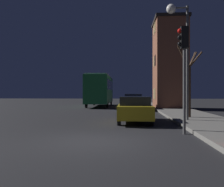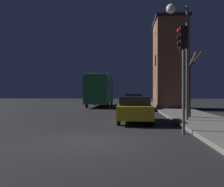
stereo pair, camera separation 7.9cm
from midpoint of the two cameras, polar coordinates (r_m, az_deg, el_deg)
name	(u,v)px [view 2 (the right image)]	position (r m, az deg, el deg)	size (l,w,h in m)	color
ground_plane	(94,141)	(8.89, -3.82, -10.83)	(120.00, 120.00, 0.00)	black
brick_building	(170,63)	(26.91, 13.19, 6.77)	(3.33, 4.70, 9.15)	brown
streetlamp	(178,32)	(14.87, 15.04, 13.34)	(1.24, 0.53, 6.51)	#4C4C4C
traffic_light	(183,57)	(10.68, 16.09, 8.03)	(0.43, 0.24, 4.40)	#4C4C4C
bare_tree	(189,81)	(16.23, 17.31, 2.69)	(1.55, 2.36, 4.45)	#473323
bus	(100,88)	(30.47, -2.59, 1.18)	(2.52, 9.78, 3.72)	#1E6B33
car_near_lane	(134,109)	(14.33, 5.26, -3.49)	(1.85, 4.50, 1.47)	olive
car_mid_lane	(133,101)	(24.49, 4.97, -1.83)	(1.80, 4.50, 1.57)	navy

